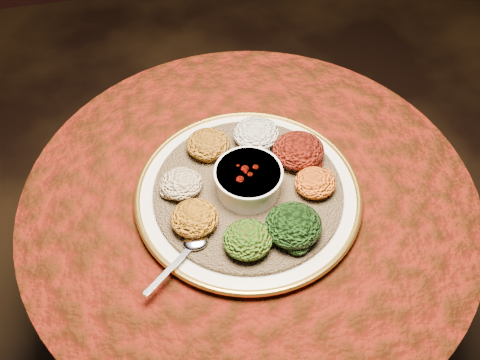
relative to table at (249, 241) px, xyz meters
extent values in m
plane|color=black|center=(0.00, 0.00, -0.55)|extent=(4.00, 4.00, 0.00)
cylinder|color=black|center=(0.00, 0.00, -0.53)|extent=(0.44, 0.44, 0.04)
cylinder|color=black|center=(0.00, 0.00, -0.21)|extent=(0.12, 0.12, 0.68)
cylinder|color=black|center=(0.00, 0.00, 0.15)|extent=(0.80, 0.80, 0.04)
cylinder|color=#480E06|center=(0.00, 0.00, 0.00)|extent=(0.93, 0.93, 0.34)
cylinder|color=#480E06|center=(0.00, 0.00, 0.17)|extent=(0.96, 0.96, 0.01)
cylinder|color=silver|center=(0.00, 0.00, 0.19)|extent=(0.59, 0.59, 0.02)
torus|color=gold|center=(0.00, 0.00, 0.20)|extent=(0.47, 0.47, 0.01)
cylinder|color=olive|center=(0.00, 0.00, 0.20)|extent=(0.44, 0.44, 0.01)
cylinder|color=silver|center=(0.00, 0.00, 0.24)|extent=(0.13, 0.13, 0.06)
cylinder|color=silver|center=(0.00, 0.00, 0.26)|extent=(0.14, 0.14, 0.01)
cylinder|color=#550504|center=(0.00, 0.00, 0.25)|extent=(0.11, 0.11, 0.01)
ellipsoid|color=silver|center=(-0.13, -0.11, 0.21)|extent=(0.05, 0.04, 0.01)
cube|color=silver|center=(-0.18, -0.16, 0.21)|extent=(0.11, 0.10, 0.00)
ellipsoid|color=beige|center=(0.04, 0.12, 0.23)|extent=(0.10, 0.10, 0.05)
ellipsoid|color=black|center=(0.12, 0.05, 0.23)|extent=(0.11, 0.10, 0.05)
ellipsoid|color=#BB670F|center=(0.13, -0.03, 0.23)|extent=(0.08, 0.08, 0.04)
ellipsoid|color=black|center=(0.05, -0.13, 0.23)|extent=(0.11, 0.10, 0.05)
ellipsoid|color=#A62E0A|center=(-0.04, -0.14, 0.23)|extent=(0.09, 0.09, 0.05)
ellipsoid|color=#A6650E|center=(-0.12, -0.07, 0.23)|extent=(0.09, 0.09, 0.04)
ellipsoid|color=maroon|center=(-0.14, 0.02, 0.23)|extent=(0.09, 0.08, 0.04)
ellipsoid|color=#965012|center=(-0.07, 0.12, 0.23)|extent=(0.09, 0.09, 0.04)
camera|label=1|loc=(-0.16, -0.65, 1.08)|focal=40.00mm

